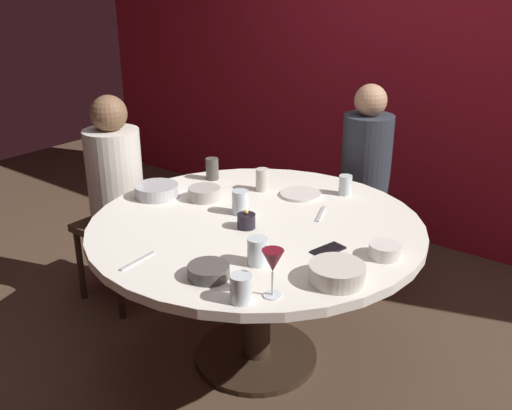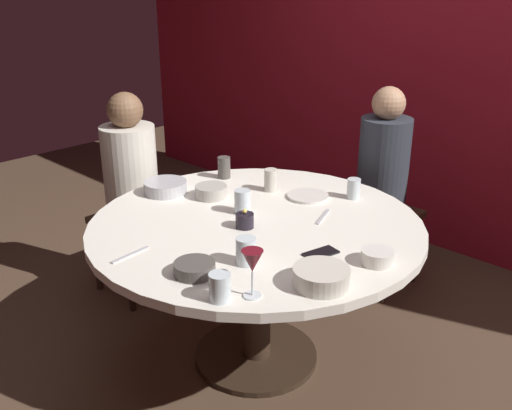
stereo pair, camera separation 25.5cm
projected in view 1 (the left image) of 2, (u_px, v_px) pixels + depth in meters
name	position (u px, v px, depth m)	size (l,w,h in m)	color
ground_plane	(256.00, 357.00, 2.86)	(8.00, 8.00, 0.00)	#4C3828
back_wall	(429.00, 51.00, 3.71)	(6.00, 0.10, 2.60)	maroon
dining_table	(256.00, 248.00, 2.63)	(1.50, 1.50, 0.74)	silver
seated_diner_left	(115.00, 179.00, 3.14)	(0.40, 0.40, 1.18)	#3F2D1E
seated_diner_back	(366.00, 164.00, 3.35)	(0.40, 0.40, 1.20)	#3F2D1E
candle_holder	(246.00, 221.00, 2.51)	(0.08, 0.08, 0.09)	black
wine_glass	(273.00, 263.00, 1.95)	(0.08, 0.08, 0.18)	silver
dinner_plate	(301.00, 194.00, 2.88)	(0.20, 0.20, 0.01)	silver
cell_phone	(328.00, 250.00, 2.31)	(0.07, 0.14, 0.01)	black
bowl_serving_large	(157.00, 191.00, 2.86)	(0.22, 0.22, 0.06)	#B7B7BC
bowl_salad_center	(204.00, 193.00, 2.83)	(0.16, 0.16, 0.06)	#B2ADA3
bowl_small_white	(209.00, 271.00, 2.11)	(0.16, 0.16, 0.05)	#4C4742
bowl_sauce_side	(337.00, 273.00, 2.07)	(0.21, 0.21, 0.07)	beige
bowl_rice_portion	(385.00, 251.00, 2.26)	(0.13, 0.13, 0.05)	silver
cup_near_candle	(345.00, 185.00, 2.88)	(0.07, 0.07, 0.10)	silver
cup_by_left_diner	(212.00, 169.00, 3.09)	(0.07, 0.07, 0.12)	#4C4742
cup_by_right_diner	(241.00, 288.00, 1.94)	(0.08, 0.08, 0.10)	silver
cup_center_front	(257.00, 251.00, 2.19)	(0.08, 0.08, 0.11)	silver
cup_far_edge	(240.00, 202.00, 2.65)	(0.08, 0.08, 0.11)	silver
cup_beside_wine	(262.00, 180.00, 2.93)	(0.07, 0.07, 0.11)	beige
fork_near_plate	(138.00, 261.00, 2.23)	(0.02, 0.18, 0.01)	#B7B7BC
knife_near_plate	(321.00, 214.00, 2.66)	(0.02, 0.18, 0.01)	#B7B7BC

